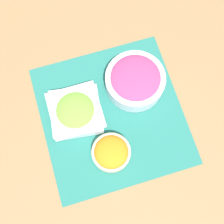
{
  "coord_description": "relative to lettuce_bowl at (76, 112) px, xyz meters",
  "views": [
    {
      "loc": [
        -0.26,
        0.08,
        0.94
      ],
      "look_at": [
        0.0,
        0.0,
        0.03
      ],
      "focal_mm": 50.0,
      "sensor_mm": 36.0,
      "label": 1
    }
  ],
  "objects": [
    {
      "name": "carrot_bowl",
      "position": [
        -0.15,
        -0.07,
        -0.0
      ],
      "size": [
        0.12,
        0.12,
        0.06
      ],
      "color": "beige",
      "rests_on": "placemat"
    },
    {
      "name": "ground_plane",
      "position": [
        -0.03,
        -0.11,
        -0.03
      ],
      "size": [
        3.0,
        3.0,
        0.0
      ],
      "primitive_type": "plane",
      "color": "olive"
    },
    {
      "name": "onion_bowl",
      "position": [
        0.04,
        -0.2,
        0.01
      ],
      "size": [
        0.19,
        0.19,
        0.08
      ],
      "color": "silver",
      "rests_on": "placemat"
    },
    {
      "name": "lettuce_bowl",
      "position": [
        0.0,
        0.0,
        0.0
      ],
      "size": [
        0.17,
        0.17,
        0.06
      ],
      "color": "white",
      "rests_on": "placemat"
    },
    {
      "name": "placemat",
      "position": [
        -0.03,
        -0.11,
        -0.03
      ],
      "size": [
        0.45,
        0.43,
        0.0
      ],
      "color": "#236B60",
      "rests_on": "ground_plane"
    }
  ]
}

